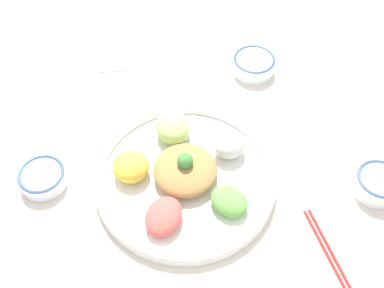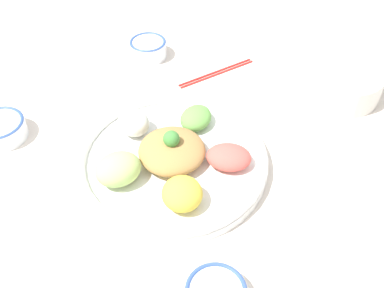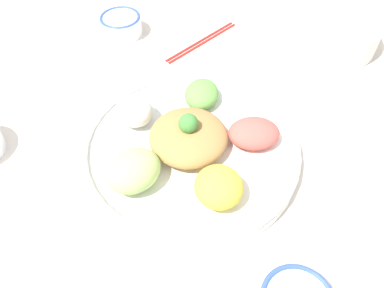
{
  "view_description": "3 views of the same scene",
  "coord_description": "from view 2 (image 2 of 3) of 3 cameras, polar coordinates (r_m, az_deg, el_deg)",
  "views": [
    {
      "loc": [
        -0.15,
        0.47,
        0.82
      ],
      "look_at": [
        0.01,
        -0.07,
        0.08
      ],
      "focal_mm": 42.0,
      "sensor_mm": 36.0,
      "label": 1
    },
    {
      "loc": [
        0.63,
        0.04,
        0.68
      ],
      "look_at": [
        -0.01,
        0.01,
        0.04
      ],
      "focal_mm": 42.0,
      "sensor_mm": 36.0,
      "label": 2
    },
    {
      "loc": [
        0.43,
        -0.1,
        0.52
      ],
      "look_at": [
        0.06,
        -0.03,
        0.07
      ],
      "focal_mm": 35.0,
      "sensor_mm": 36.0,
      "label": 3
    }
  ],
  "objects": [
    {
      "name": "rice_bowl_blue",
      "position": [
        1.05,
        -23.15,
        1.83
      ],
      "size": [
        0.11,
        0.11,
        0.04
      ],
      "color": "white",
      "rests_on": "ground_plane"
    },
    {
      "name": "salad_platter",
      "position": [
        0.9,
        -2.65,
        -1.77
      ],
      "size": [
        0.39,
        0.39,
        0.09
      ],
      "color": "white",
      "rests_on": "ground_plane"
    },
    {
      "name": "side_serving_bowl",
      "position": [
        1.13,
        18.22,
        7.81
      ],
      "size": [
        0.2,
        0.2,
        0.07
      ],
      "color": "silver",
      "rests_on": "ground_plane"
    },
    {
      "name": "chopsticks_pair_near",
      "position": [
        1.16,
        3.14,
        9.08
      ],
      "size": [
        0.14,
        0.19,
        0.01
      ],
      "rotation": [
        0.0,
        0.0,
        2.17
      ],
      "color": "red",
      "rests_on": "ground_plane"
    },
    {
      "name": "ground_plane",
      "position": [
        0.93,
        -0.72,
        -2.08
      ],
      "size": [
        2.4,
        2.4,
        0.0
      ],
      "primitive_type": "plane",
      "color": "silver"
    },
    {
      "name": "sauce_bowl_red",
      "position": [
        1.22,
        -5.58,
        12.05
      ],
      "size": [
        0.1,
        0.1,
        0.05
      ],
      "color": "white",
      "rests_on": "ground_plane"
    },
    {
      "name": "serving_spoon_extra",
      "position": [
        0.88,
        19.51,
        -9.07
      ],
      "size": [
        0.14,
        0.04,
        0.01
      ],
      "rotation": [
        0.0,
        0.0,
        6.24
      ],
      "color": "beige",
      "rests_on": "ground_plane"
    }
  ]
}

